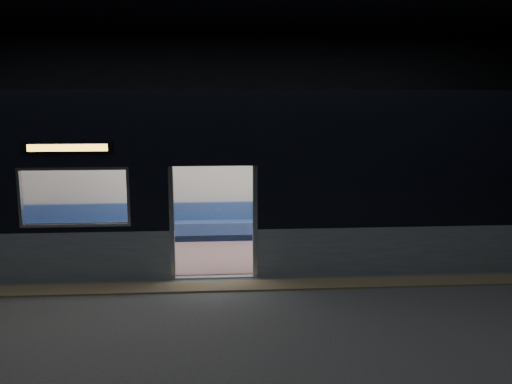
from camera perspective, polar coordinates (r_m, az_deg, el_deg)
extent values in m
cube|color=#47494C|center=(8.99, -4.43, -11.20)|extent=(24.00, 14.00, 0.01)
cube|color=black|center=(15.38, -4.40, 7.27)|extent=(24.00, 0.04, 5.00)
cube|color=black|center=(1.60, -7.31, -18.57)|extent=(24.00, 0.04, 5.00)
cube|color=#8C7F59|center=(9.50, -4.41, -9.88)|extent=(22.80, 0.50, 0.03)
cube|color=#8F9CAA|center=(10.94, 22.03, -5.52)|extent=(8.30, 0.12, 0.90)
cube|color=black|center=(10.64, 22.60, 2.82)|extent=(8.30, 0.12, 2.30)
cube|color=black|center=(9.46, -4.60, 6.24)|extent=(1.40, 0.12, 1.15)
cube|color=#B7BABC|center=(9.74, -8.84, -3.27)|extent=(0.08, 0.14, 2.05)
cube|color=#B7BABC|center=(9.72, -0.10, -3.17)|extent=(0.08, 0.14, 2.05)
cube|color=black|center=(9.74, -19.20, 4.44)|extent=(1.50, 0.04, 0.18)
cube|color=gold|center=(9.73, -19.22, 4.43)|extent=(1.34, 0.03, 0.12)
cube|color=silver|center=(12.43, -4.42, 2.43)|extent=(18.00, 0.12, 3.20)
cube|color=black|center=(10.88, -4.58, 10.17)|extent=(18.00, 3.00, 0.15)
cube|color=gray|center=(11.35, -4.35, -6.49)|extent=(17.76, 2.76, 0.04)
cube|color=silver|center=(10.92, -4.52, 5.31)|extent=(17.76, 2.76, 0.10)
cube|color=navy|center=(12.37, -4.34, -4.00)|extent=(11.00, 0.48, 0.41)
cube|color=navy|center=(12.47, -4.36, -1.98)|extent=(11.00, 0.10, 0.40)
cube|color=#765663|center=(10.79, -22.34, -6.88)|extent=(4.40, 0.48, 0.41)
cube|color=#765663|center=(10.73, 13.63, -6.48)|extent=(4.40, 0.48, 0.41)
cylinder|color=silver|center=(10.03, -9.91, -2.06)|extent=(0.04, 0.04, 2.26)
cylinder|color=silver|center=(12.23, -8.85, 0.17)|extent=(0.04, 0.04, 2.26)
cylinder|color=silver|center=(10.01, 0.98, -1.93)|extent=(0.04, 0.04, 2.26)
cylinder|color=silver|center=(12.22, 0.06, 0.28)|extent=(0.04, 0.04, 2.26)
cylinder|color=silver|center=(12.03, -4.45, 3.85)|extent=(11.00, 0.03, 0.03)
cube|color=black|center=(12.94, 16.95, -2.51)|extent=(0.17, 0.46, 0.16)
cube|color=black|center=(13.01, 17.80, -2.48)|extent=(0.17, 0.46, 0.16)
cylinder|color=black|center=(12.81, 17.22, -3.91)|extent=(0.11, 0.11, 0.43)
cylinder|color=black|center=(12.88, 18.08, -3.87)|extent=(0.11, 0.11, 0.43)
cube|color=pink|center=(13.14, 17.08, -2.23)|extent=(0.39, 0.22, 0.20)
cylinder|color=pink|center=(13.10, 17.11, -0.73)|extent=(0.38, 0.38, 0.51)
sphere|color=tan|center=(13.02, 17.22, 0.82)|extent=(0.21, 0.21, 0.21)
sphere|color=black|center=(13.05, 17.17, 1.02)|extent=(0.22, 0.22, 0.22)
cube|color=black|center=(12.87, 17.43, -1.95)|extent=(0.28, 0.25, 0.13)
cube|color=white|center=(13.30, 17.69, 2.09)|extent=(1.11, 0.03, 0.72)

